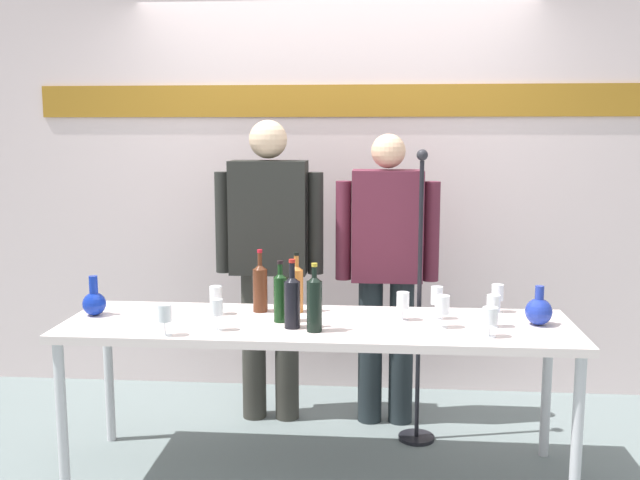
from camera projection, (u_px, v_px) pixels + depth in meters
name	position (u px, v px, depth m)	size (l,w,h in m)	color
ground_plane	(318.00, 473.00, 3.61)	(10.00, 10.00, 0.00)	slate
back_wall	(335.00, 161.00, 4.67)	(5.44, 0.11, 3.00)	silver
display_table	(317.00, 334.00, 3.51)	(2.46, 0.69, 0.78)	silver
decanter_blue_left	(94.00, 302.00, 3.62)	(0.12, 0.12, 0.20)	#112BA0
decanter_blue_right	(539.00, 311.00, 3.44)	(0.13, 0.13, 0.19)	#1F349D
presenter_left	(269.00, 250.00, 4.17)	(0.63, 0.22, 1.76)	#33322C
presenter_right	(387.00, 262.00, 4.12)	(0.59, 0.22, 1.68)	#20282C
wine_bottle_0	(260.00, 286.00, 3.69)	(0.07, 0.07, 0.32)	#512715
wine_bottle_1	(313.00, 302.00, 3.32)	(0.07, 0.07, 0.32)	black
wine_bottle_2	(280.00, 295.00, 3.49)	(0.06, 0.06, 0.30)	#133314
wine_bottle_3	(296.00, 287.00, 3.68)	(0.07, 0.07, 0.31)	#C9702D
wine_bottle_4	(292.00, 300.00, 3.38)	(0.07, 0.07, 0.33)	black
wine_glass_left_0	(164.00, 314.00, 3.25)	(0.07, 0.07, 0.15)	white
wine_glass_left_1	(217.00, 308.00, 3.34)	(0.06, 0.06, 0.15)	white
wine_glass_left_2	(216.00, 295.00, 3.63)	(0.06, 0.06, 0.15)	white
wine_glass_right_0	(493.00, 304.00, 3.40)	(0.06, 0.06, 0.15)	white
wine_glass_right_1	(442.00, 305.00, 3.38)	(0.07, 0.07, 0.15)	white
wine_glass_right_2	(403.00, 301.00, 3.52)	(0.06, 0.06, 0.14)	white
wine_glass_right_3	(498.00, 293.00, 3.68)	(0.06, 0.06, 0.14)	white
wine_glass_right_4	(490.00, 316.00, 3.23)	(0.07, 0.07, 0.14)	white
wine_glass_right_5	(437.00, 296.00, 3.54)	(0.06, 0.06, 0.16)	white
microphone_stand	(418.00, 345.00, 3.93)	(0.20, 0.20, 1.60)	black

